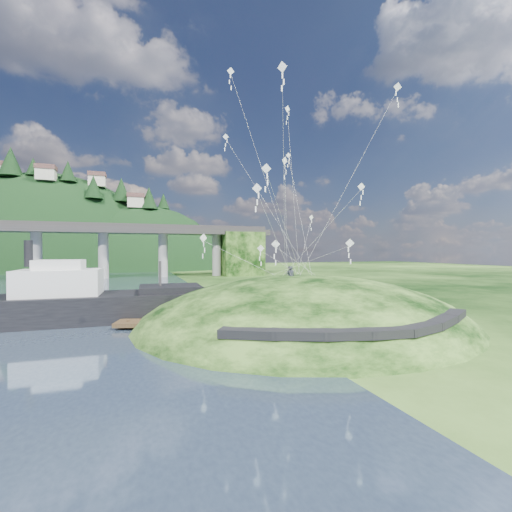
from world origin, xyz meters
name	(u,v)px	position (x,y,z in m)	size (l,w,h in m)	color
ground	(237,333)	(0.00, 0.00, 0.00)	(320.00, 320.00, 0.00)	black
grass_hill	(305,337)	(8.00, 2.00, -1.50)	(36.00, 32.00, 13.00)	black
footpath	(375,327)	(7.46, -9.74, 2.08)	(22.29, 5.84, 0.83)	black
bridge	(61,242)	(-26.46, 70.07, 9.70)	(160.00, 11.00, 15.00)	#2D2B2B
far_ridge	(38,289)	(-43.58, 122.17, -7.44)	(153.00, 70.00, 94.50)	black
work_barge	(91,301)	(-13.27, 10.46, 2.17)	(25.00, 7.65, 8.67)	black
wooden_dock	(198,323)	(-2.95, 3.62, 0.50)	(15.88, 6.95, 1.13)	#3A2918
kite_flyers	(290,266)	(6.97, 3.47, 5.93)	(1.60, 2.61, 2.02)	#262A33
kite_swarm	(282,171)	(5.08, 1.24, 15.53)	(20.19, 16.43, 20.88)	white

